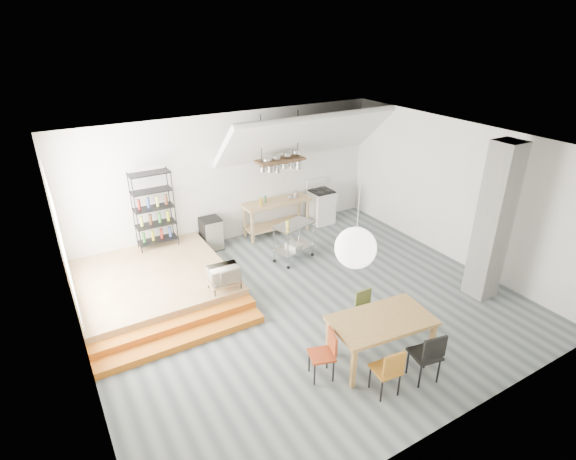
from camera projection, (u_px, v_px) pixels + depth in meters
floor at (306, 303)px, 8.97m from camera, size 8.00×8.00×0.00m
wall_back at (230, 179)px, 11.02m from camera, size 8.00×0.04×3.20m
wall_left at (73, 292)px, 6.45m from camera, size 0.04×7.00×3.20m
wall_right at (456, 193)px, 10.13m from camera, size 0.04×7.00×3.20m
ceiling at (309, 146)px, 7.61m from camera, size 8.00×7.00×0.02m
slope_ceiling at (306, 136)px, 10.97m from camera, size 4.40×1.44×1.32m
window_pane at (60, 239)px, 7.55m from camera, size 0.02×2.50×2.20m
platform at (152, 283)px, 9.30m from camera, size 3.00×3.00×0.40m
step_lower at (184, 340)px, 7.83m from camera, size 3.00×0.35×0.13m
step_upper at (177, 327)px, 8.08m from camera, size 3.00×0.35×0.27m
concrete_column at (493, 223)px, 8.64m from camera, size 0.50×0.50×3.20m
kitchen_counter at (277, 211)px, 11.67m from camera, size 1.80×0.60×0.91m
stove at (321, 206)px, 12.38m from camera, size 0.60×0.60×1.18m
pot_rack at (282, 163)px, 10.93m from camera, size 1.20×0.50×1.43m
wire_shelving at (154, 209)px, 9.98m from camera, size 0.88×0.38×1.80m
microwave_shelf at (224, 282)px, 8.68m from camera, size 0.60×0.40×0.16m
paper_lantern at (356, 248)px, 6.39m from camera, size 0.60×0.60×0.60m
dining_table at (381, 323)px, 7.25m from camera, size 1.75×1.11×0.78m
chair_mustard at (389, 369)px, 6.58m from camera, size 0.43×0.43×0.85m
chair_black at (428, 353)px, 6.82m from camera, size 0.49×0.49×0.91m
chair_olive at (366, 308)px, 8.02m from camera, size 0.36×0.36×0.79m
chair_red at (326, 351)px, 6.95m from camera, size 0.47×0.47×0.83m
rolling_cart at (294, 237)px, 10.38m from camera, size 1.02×0.74×0.91m
mini_fridge at (211, 234)px, 10.97m from camera, size 0.47×0.47×0.80m
microwave at (224, 274)px, 8.61m from camera, size 0.60×0.42×0.32m
bowl at (291, 198)px, 11.68m from camera, size 0.29×0.29×0.06m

